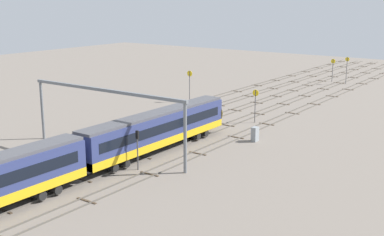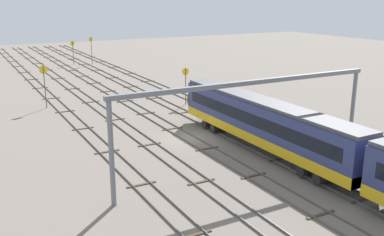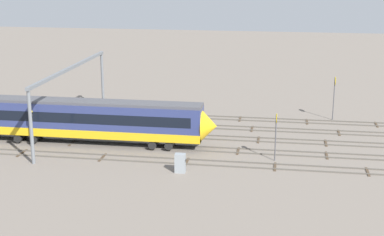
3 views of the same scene
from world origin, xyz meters
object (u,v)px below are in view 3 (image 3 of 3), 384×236
Objects in this scene: speed_sign_far_trackside at (334,92)px; signal_light_trackside_departure at (32,123)px; relay_cabinet at (180,163)px; overhead_gantry at (71,80)px; speed_sign_mid_trackside at (276,130)px.

speed_sign_far_trackside is 37.25m from signal_light_trackside_departure.
speed_sign_far_trackside is 27.24m from relay_cabinet.
overhead_gantry is 4.77× the size of speed_sign_mid_trackside.
speed_sign_mid_trackside is 26.12m from signal_light_trackside_departure.
speed_sign_mid_trackside is 10.46m from relay_cabinet.
overhead_gantry is at bearing 142.11° from relay_cabinet.
speed_sign_mid_trackside is at bearing -0.00° from signal_light_trackside_departure.
signal_light_trackside_departure is (-2.14, -6.80, -3.38)m from overhead_gantry.
overhead_gantry reaches higher than speed_sign_mid_trackside.
speed_sign_mid_trackside is (23.98, -6.80, -2.95)m from overhead_gantry.
overhead_gantry is 12.55× the size of relay_cabinet.
speed_sign_mid_trackside is 18.40m from speed_sign_far_trackside.
overhead_gantry reaches higher than speed_sign_far_trackside.
speed_sign_mid_trackside is 0.89× the size of speed_sign_far_trackside.
speed_sign_mid_trackside is at bearing -15.84° from overhead_gantry.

